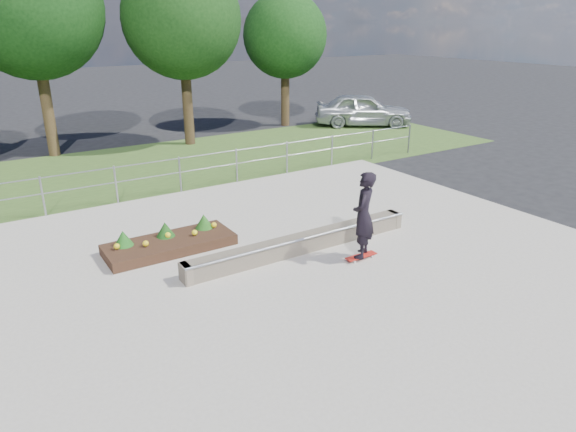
% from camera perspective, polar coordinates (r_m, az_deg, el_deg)
% --- Properties ---
extents(ground, '(120.00, 120.00, 0.00)m').
position_cam_1_polar(ground, '(10.60, 3.50, -8.21)').
color(ground, black).
rests_on(ground, ground).
extents(grass_verge, '(30.00, 8.00, 0.02)m').
position_cam_1_polar(grass_verge, '(19.93, -15.47, 5.11)').
color(grass_verge, '#345120').
rests_on(grass_verge, ground).
extents(concrete_slab, '(15.00, 15.00, 0.06)m').
position_cam_1_polar(concrete_slab, '(10.59, 3.51, -8.07)').
color(concrete_slab, '#9F988D').
rests_on(concrete_slab, ground).
extents(fence, '(20.06, 0.06, 1.20)m').
position_cam_1_polar(fence, '(16.53, -11.94, 5.00)').
color(fence, gray).
rests_on(fence, ground).
extents(tree_mid_left, '(5.25, 5.25, 8.25)m').
position_cam_1_polar(tree_mid_left, '(22.66, -26.66, 19.93)').
color(tree_mid_left, '#362615').
rests_on(tree_mid_left, ground).
extents(tree_mid_right, '(4.90, 4.90, 7.70)m').
position_cam_1_polar(tree_mid_right, '(23.09, -11.72, 20.61)').
color(tree_mid_right, '#2F2113').
rests_on(tree_mid_right, ground).
extents(tree_far_right, '(4.20, 4.20, 6.60)m').
position_cam_1_polar(tree_far_right, '(27.17, -0.33, 19.37)').
color(tree_far_right, '#302113').
rests_on(tree_far_right, ground).
extents(grind_ledge, '(6.00, 0.44, 0.43)m').
position_cam_1_polar(grind_ledge, '(12.07, 1.62, -3.01)').
color(grind_ledge, brown).
rests_on(grind_ledge, concrete_slab).
extents(planter_bed, '(3.00, 1.20, 0.61)m').
position_cam_1_polar(planter_bed, '(12.52, -13.07, -2.78)').
color(planter_bed, black).
rests_on(planter_bed, concrete_slab).
extents(skateboarder, '(0.85, 0.82, 2.05)m').
position_cam_1_polar(skateboarder, '(11.47, 8.38, 0.08)').
color(skateboarder, silver).
rests_on(skateboarder, concrete_slab).
extents(parked_car, '(5.24, 4.47, 1.70)m').
position_cam_1_polar(parked_car, '(27.63, 8.35, 11.62)').
color(parked_car, '#A8ACB2').
rests_on(parked_car, ground).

